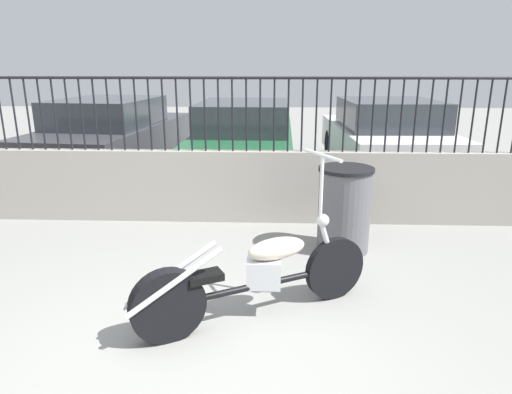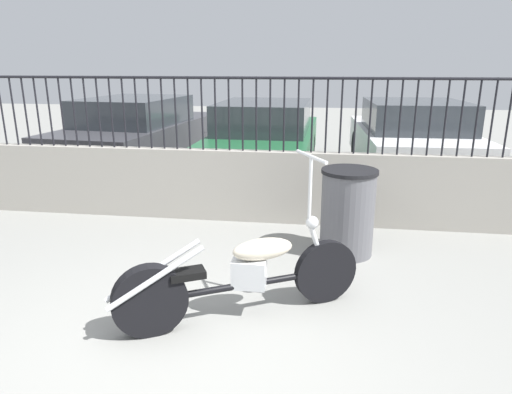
{
  "view_description": "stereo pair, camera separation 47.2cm",
  "coord_description": "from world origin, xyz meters",
  "px_view_note": "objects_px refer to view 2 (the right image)",
  "views": [
    {
      "loc": [
        0.54,
        -2.7,
        2.06
      ],
      "look_at": [
        0.35,
        1.94,
        0.7
      ],
      "focal_mm": 32.0,
      "sensor_mm": 36.0,
      "label": 1
    },
    {
      "loc": [
        1.01,
        -2.65,
        2.06
      ],
      "look_at": [
        0.35,
        1.94,
        0.7
      ],
      "focal_mm": 32.0,
      "sensor_mm": 36.0,
      "label": 2
    }
  ],
  "objects_px": {
    "motorcycle_black": "(232,277)",
    "car_white": "(411,139)",
    "car_green": "(265,139)",
    "car_dark_grey": "(140,132)",
    "trash_bin": "(347,212)"
  },
  "relations": [
    {
      "from": "motorcycle_black",
      "to": "car_white",
      "type": "height_order",
      "value": "car_white"
    },
    {
      "from": "car_dark_grey",
      "to": "car_green",
      "type": "xyz_separation_m",
      "value": [
        2.63,
        -0.44,
        -0.01
      ]
    },
    {
      "from": "motorcycle_black",
      "to": "car_white",
      "type": "distance_m",
      "value": 5.95
    },
    {
      "from": "car_white",
      "to": "motorcycle_black",
      "type": "bearing_deg",
      "value": 154.8
    },
    {
      "from": "motorcycle_black",
      "to": "trash_bin",
      "type": "distance_m",
      "value": 1.83
    },
    {
      "from": "car_dark_grey",
      "to": "car_white",
      "type": "height_order",
      "value": "car_dark_grey"
    },
    {
      "from": "motorcycle_black",
      "to": "car_green",
      "type": "bearing_deg",
      "value": 66.09
    },
    {
      "from": "motorcycle_black",
      "to": "car_green",
      "type": "relative_size",
      "value": 0.44
    },
    {
      "from": "trash_bin",
      "to": "car_white",
      "type": "height_order",
      "value": "car_white"
    },
    {
      "from": "car_dark_grey",
      "to": "trash_bin",
      "type": "bearing_deg",
      "value": -129.3
    },
    {
      "from": "motorcycle_black",
      "to": "car_dark_grey",
      "type": "xyz_separation_m",
      "value": [
        -2.98,
        5.5,
        0.33
      ]
    },
    {
      "from": "car_green",
      "to": "car_white",
      "type": "distance_m",
      "value": 2.73
    },
    {
      "from": "car_dark_grey",
      "to": "car_white",
      "type": "distance_m",
      "value": 5.33
    },
    {
      "from": "trash_bin",
      "to": "car_white",
      "type": "relative_size",
      "value": 0.23
    },
    {
      "from": "motorcycle_black",
      "to": "car_white",
      "type": "xyz_separation_m",
      "value": [
        2.34,
        5.46,
        0.33
      ]
    }
  ]
}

